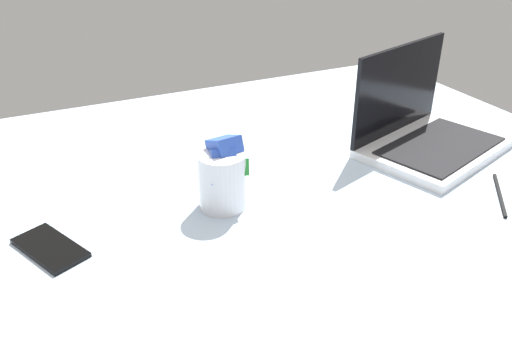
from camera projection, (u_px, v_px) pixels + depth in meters
The scene contains 5 objects.
bed_mattress at pixel (228, 258), 101.27cm from camera, with size 180.00×140.00×18.00cm, color silver.
laptop at pixel (424, 131), 121.55cm from camera, with size 38.50×32.09×23.00cm.
snack_cup at pixel (223, 177), 98.39cm from camera, with size 9.80×10.49×14.20cm.
cell_phone at pixel (50, 248), 88.36cm from camera, with size 6.80×14.00×0.80cm, color black.
charger_cable at pixel (500, 195), 104.01cm from camera, with size 17.00×0.60×0.60cm, color black.
Camera 1 is at (-29.85, -76.03, 71.42)cm, focal length 36.90 mm.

